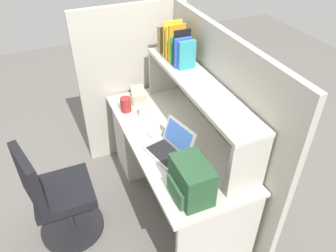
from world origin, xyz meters
TOP-DOWN VIEW (x-y plane):
  - ground_plane at (0.00, 0.00)m, footprint 8.00×8.00m
  - desk at (-0.39, 0.00)m, footprint 1.60×0.70m
  - cubicle_partition_rear at (0.00, 0.38)m, footprint 1.84×0.05m
  - cubicle_partition_left at (-0.85, -0.05)m, footprint 0.05×1.06m
  - overhead_hutch at (0.00, 0.20)m, footprint 1.44×0.28m
  - reference_books_on_shelf at (-0.42, 0.20)m, footprint 0.40×0.18m
  - laptop at (0.16, -0.10)m, footprint 0.36×0.33m
  - backpack at (0.60, -0.15)m, footprint 0.30×0.23m
  - computer_mouse at (-0.07, -0.13)m, footprint 0.09×0.12m
  - paper_cup at (-0.37, -0.13)m, footprint 0.08×0.08m
  - tissue_box at (-0.64, -0.08)m, footprint 0.24×0.17m
  - snack_canister at (-0.50, -0.24)m, footprint 0.10×0.10m
  - office_chair at (-0.01, -0.97)m, footprint 0.52×0.53m

SIDE VIEW (x-z plane):
  - ground_plane at x=0.00m, z-range 0.00..0.00m
  - office_chair at x=-0.01m, z-range -0.07..0.86m
  - desk at x=-0.39m, z-range 0.04..0.77m
  - computer_mouse at x=-0.07m, z-range 0.73..0.76m
  - paper_cup at x=-0.37m, z-range 0.73..0.82m
  - cubicle_partition_rear at x=0.00m, z-range 0.00..1.55m
  - cubicle_partition_left at x=-0.85m, z-range 0.00..1.55m
  - tissue_box at x=-0.64m, z-range 0.73..0.83m
  - laptop at x=0.16m, z-range 0.67..0.89m
  - snack_canister at x=-0.50m, z-range 0.73..0.86m
  - backpack at x=0.60m, z-range 0.73..0.99m
  - overhead_hutch at x=0.00m, z-range 0.86..1.31m
  - reference_books_on_shelf at x=-0.42m, z-range 1.16..1.45m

